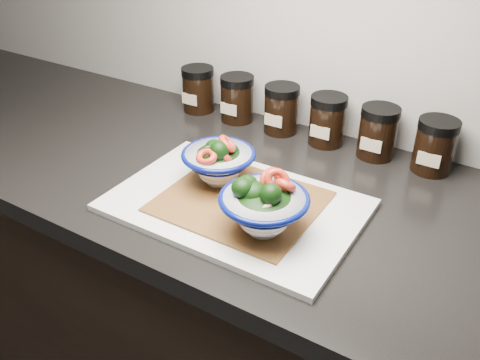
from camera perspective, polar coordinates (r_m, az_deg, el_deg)
The scene contains 12 objects.
cabinet at distance 1.33m, azimuth -0.05°, elevation -17.46°, with size 3.43×0.58×0.86m, color black.
countertop at distance 1.03m, azimuth -0.06°, elevation -0.86°, with size 3.50×0.60×0.04m, color black.
cutting_board at distance 0.94m, azimuth -0.53°, elevation -2.81°, with size 0.45×0.30×0.01m, color silver.
bamboo_mat at distance 0.93m, azimuth 0.00°, elevation -2.41°, with size 0.28×0.24×0.00m, color brown.
bowl_left at distance 0.96m, azimuth -2.41°, elevation 2.07°, with size 0.14×0.14×0.11m.
bowl_right at distance 0.83m, azimuth 2.64°, elevation -3.01°, with size 0.15×0.15×0.12m.
spice_jar_a at distance 1.32m, azimuth -4.72°, elevation 10.13°, with size 0.08×0.08×0.11m.
spice_jar_b at distance 1.25m, azimuth -0.33°, elevation 9.14°, with size 0.08×0.08×0.11m.
spice_jar_c at distance 1.20m, azimuth 4.67°, elevation 7.94°, with size 0.08×0.08×0.11m.
spice_jar_d at distance 1.16m, azimuth 9.79°, elevation 6.64°, with size 0.08×0.08×0.11m.
spice_jar_e at distance 1.12m, azimuth 15.22°, elevation 5.21°, with size 0.08×0.08×0.11m.
spice_jar_f at distance 1.10m, azimuth 21.02°, elevation 3.61°, with size 0.08×0.08×0.11m.
Camera 1 is at (0.46, 0.71, 1.43)m, focal length 38.00 mm.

